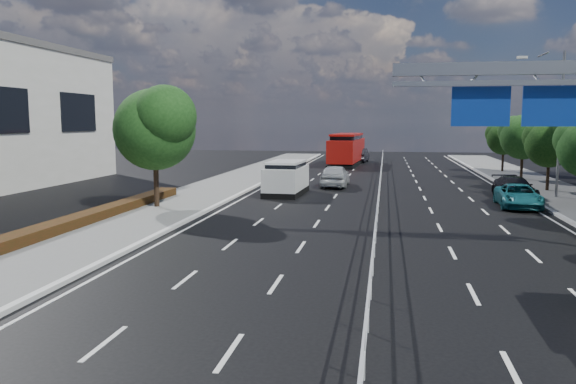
# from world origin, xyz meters

# --- Properties ---
(ground) EXTENTS (160.00, 160.00, 0.00)m
(ground) POSITION_xyz_m (0.00, 0.00, 0.00)
(ground) COLOR black
(ground) RESTS_ON ground
(median_fence) EXTENTS (0.05, 85.00, 1.02)m
(median_fence) POSITION_xyz_m (0.00, 22.50, 0.53)
(median_fence) COLOR silver
(median_fence) RESTS_ON ground
(streetlight_far) EXTENTS (2.78, 2.40, 9.00)m
(streetlight_far) POSITION_xyz_m (10.50, 26.00, 5.21)
(streetlight_far) COLOR gray
(streetlight_far) RESTS_ON ground
(near_tree_back) EXTENTS (4.84, 4.51, 6.69)m
(near_tree_back) POSITION_xyz_m (-11.94, 17.97, 4.61)
(near_tree_back) COLOR black
(near_tree_back) RESTS_ON ground
(far_tree_f) EXTENTS (3.52, 3.28, 5.02)m
(far_tree_f) POSITION_xyz_m (11.24, 29.48, 3.49)
(far_tree_f) COLOR black
(far_tree_f) RESTS_ON ground
(far_tree_g) EXTENTS (3.96, 3.69, 5.45)m
(far_tree_g) POSITION_xyz_m (11.25, 36.98, 3.75)
(far_tree_g) COLOR black
(far_tree_g) RESTS_ON ground
(far_tree_h) EXTENTS (3.41, 3.18, 4.91)m
(far_tree_h) POSITION_xyz_m (11.24, 44.48, 3.42)
(far_tree_h) COLOR black
(far_tree_h) RESTS_ON ground
(white_minivan) EXTENTS (2.39, 5.17, 2.21)m
(white_minivan) POSITION_xyz_m (-6.07, 25.29, 1.09)
(white_minivan) COLOR black
(white_minivan) RESTS_ON ground
(red_bus) EXTENTS (3.50, 11.74, 3.46)m
(red_bus) POSITION_xyz_m (-3.87, 51.22, 1.80)
(red_bus) COLOR black
(red_bus) RESTS_ON ground
(near_car_silver) EXTENTS (1.97, 4.84, 1.64)m
(near_car_silver) POSITION_xyz_m (-3.30, 30.31, 0.82)
(near_car_silver) COLOR #A6A9AD
(near_car_silver) RESTS_ON ground
(near_car_dark) EXTENTS (2.21, 5.17, 1.66)m
(near_car_dark) POSITION_xyz_m (-2.69, 55.98, 0.83)
(near_car_dark) COLOR black
(near_car_dark) RESTS_ON ground
(parked_car_teal) EXTENTS (2.34, 4.72, 1.29)m
(parked_car_teal) POSITION_xyz_m (7.68, 22.00, 0.64)
(parked_car_teal) COLOR #175F69
(parked_car_teal) RESTS_ON ground
(parked_car_dark) EXTENTS (2.31, 4.77, 1.34)m
(parked_car_dark) POSITION_xyz_m (8.30, 25.86, 0.67)
(parked_car_dark) COLOR black
(parked_car_dark) RESTS_ON ground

